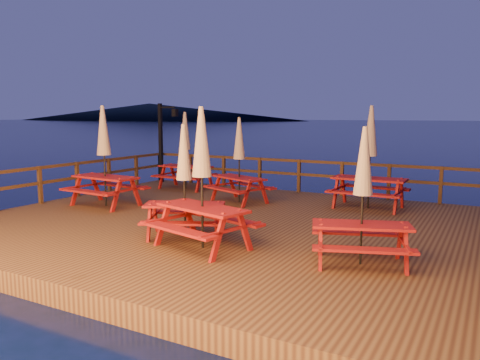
{
  "coord_description": "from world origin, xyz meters",
  "views": [
    {
      "loc": [
        5.74,
        -9.66,
        2.98
      ],
      "look_at": [
        0.09,
        0.6,
        1.34
      ],
      "focal_mm": 35.0,
      "sensor_mm": 36.0,
      "label": 1
    }
  ],
  "objects": [
    {
      "name": "ground",
      "position": [
        0.0,
        0.0,
        0.0
      ],
      "size": [
        500.0,
        500.0,
        0.0
      ],
      "primitive_type": "plane",
      "color": "black",
      "rests_on": "ground"
    },
    {
      "name": "lamp_post",
      "position": [
        -5.39,
        4.55,
        2.2
      ],
      "size": [
        0.85,
        0.18,
        3.0
      ],
      "color": "black",
      "rests_on": "deck"
    },
    {
      "name": "picnic_table_5",
      "position": [
        2.7,
        3.27,
        1.87
      ],
      "size": [
        2.0,
        1.66,
        2.82
      ],
      "rotation": [
        0.0,
        0.0,
        -0.02
      ],
      "color": "maroon",
      "rests_on": "deck"
    },
    {
      "name": "picnic_table_3",
      "position": [
        -3.77,
        3.66,
        1.79
      ],
      "size": [
        1.88,
        1.55,
        2.67
      ],
      "rotation": [
        0.0,
        0.0,
        0.01
      ],
      "color": "maroon",
      "rests_on": "deck"
    },
    {
      "name": "picnic_table_0",
      "position": [
        0.83,
        -2.25,
        1.82
      ],
      "size": [
        2.24,
        1.99,
        2.73
      ],
      "rotation": [
        0.0,
        0.0,
        -0.25
      ],
      "color": "maroon",
      "rests_on": "deck"
    },
    {
      "name": "picnic_table_2",
      "position": [
        3.79,
        -1.78,
        1.64
      ],
      "size": [
        2.03,
        1.85,
        2.38
      ],
      "rotation": [
        0.0,
        0.0,
        0.35
      ],
      "color": "maroon",
      "rests_on": "deck"
    },
    {
      "name": "deck_piles",
      "position": [
        0.0,
        0.0,
        -0.3
      ],
      "size": [
        11.44,
        9.44,
        1.4
      ],
      "color": "#3A2212",
      "rests_on": "ground"
    },
    {
      "name": "headland_left",
      "position": [
        -160.0,
        190.0,
        4.5
      ],
      "size": [
        180.0,
        84.0,
        9.0
      ],
      "primitive_type": "ellipsoid",
      "color": "black",
      "rests_on": "ground"
    },
    {
      "name": "picnic_table_6",
      "position": [
        -0.89,
        2.32,
        1.7
      ],
      "size": [
        2.15,
        1.98,
        2.5
      ],
      "rotation": [
        0.0,
        0.0,
        -0.38
      ],
      "color": "maroon",
      "rests_on": "deck"
    },
    {
      "name": "picnic_table_4",
      "position": [
        0.04,
        -1.73,
        1.64
      ],
      "size": [
        2.1,
        1.97,
        2.39
      ],
      "rotation": [
        0.0,
        0.0,
        0.46
      ],
      "color": "maroon",
      "rests_on": "deck"
    },
    {
      "name": "railing",
      "position": [
        0.0,
        1.78,
        1.16
      ],
      "size": [
        11.8,
        9.75,
        1.1
      ],
      "color": "#3A2212",
      "rests_on": "deck"
    },
    {
      "name": "picnic_table_1",
      "position": [
        -3.94,
        -0.01,
        1.87
      ],
      "size": [
        2.08,
        1.75,
        2.83
      ],
      "rotation": [
        0.0,
        0.0,
        -0.07
      ],
      "color": "maroon",
      "rests_on": "deck"
    },
    {
      "name": "deck",
      "position": [
        0.0,
        0.0,
        0.2
      ],
      "size": [
        12.0,
        10.0,
        0.4
      ],
      "primitive_type": "cube",
      "color": "#432615",
      "rests_on": "ground"
    }
  ]
}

